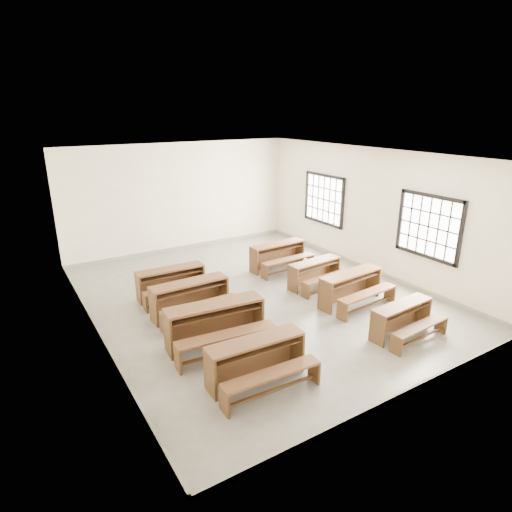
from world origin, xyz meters
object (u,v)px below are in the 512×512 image
desk_set_5 (352,286)px  desk_set_4 (403,317)px  desk_set_7 (279,254)px  desk_set_2 (191,296)px  desk_set_6 (316,271)px  desk_set_0 (257,358)px  desk_set_3 (172,281)px  desk_set_1 (216,322)px

desk_set_5 → desk_set_4: bearing=-100.7°
desk_set_7 → desk_set_2: bearing=-159.2°
desk_set_4 → desk_set_6: (0.11, 2.73, 0.01)m
desk_set_0 → desk_set_6: bearing=40.3°
desk_set_3 → desk_set_6: 3.44m
desk_set_0 → desk_set_6: desk_set_0 is taller
desk_set_5 → desk_set_7: 2.66m
desk_set_1 → desk_set_3: 2.43m
desk_set_1 → desk_set_5: 3.34m
desk_set_2 → desk_set_1: bearing=-95.4°
desk_set_7 → desk_set_5: bearing=-89.4°
desk_set_0 → desk_set_5: 3.56m
desk_set_1 → desk_set_4: size_ratio=1.31×
desk_set_0 → desk_set_4: (3.14, -0.19, -0.06)m
desk_set_2 → desk_set_4: 4.22m
desk_set_6 → desk_set_5: bearing=-92.5°
desk_set_5 → desk_set_7: desk_set_5 is taller
desk_set_2 → desk_set_5: size_ratio=1.00×
desk_set_4 → desk_set_3: bearing=124.6°
desk_set_0 → desk_set_6: size_ratio=1.11×
desk_set_3 → desk_set_4: desk_set_3 is taller
desk_set_0 → desk_set_4: size_ratio=1.14×
desk_set_3 → desk_set_6: desk_set_3 is taller
desk_set_1 → desk_set_5: size_ratio=1.13×
desk_set_1 → desk_set_4: 3.54m
desk_set_3 → desk_set_5: bearing=-34.8°
desk_set_2 → desk_set_7: size_ratio=1.04×
desk_set_0 → desk_set_2: size_ratio=0.99×
desk_set_3 → desk_set_6: (3.21, -1.22, -0.03)m
desk_set_1 → desk_set_6: bearing=25.3°
desk_set_1 → desk_set_4: (3.19, -1.53, -0.11)m
desk_set_4 → desk_set_7: bearing=86.1°
desk_set_2 → desk_set_6: (3.20, -0.14, -0.06)m
desk_set_0 → desk_set_4: desk_set_0 is taller
desk_set_5 → desk_set_0: bearing=-162.7°
desk_set_1 → desk_set_3: (0.09, 2.42, -0.07)m
desk_set_2 → desk_set_4: (3.09, -2.88, -0.06)m
desk_set_3 → desk_set_0: bearing=-88.9°
desk_set_3 → desk_set_1: bearing=-90.3°
desk_set_1 → desk_set_2: bearing=91.2°
desk_set_5 → desk_set_7: bearing=87.9°
desk_set_0 → desk_set_1: size_ratio=0.87×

